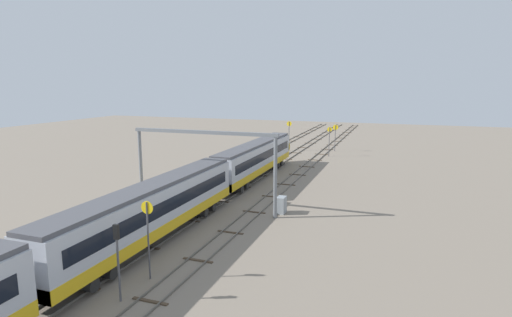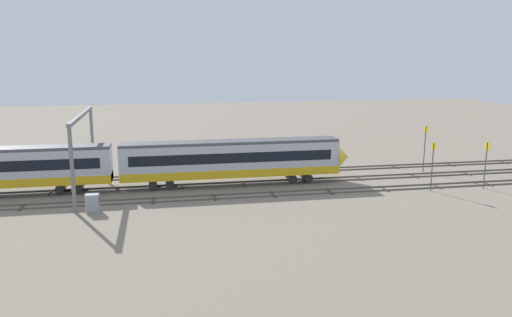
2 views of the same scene
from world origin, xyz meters
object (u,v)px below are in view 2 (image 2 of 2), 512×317
(speed_sign_far_trackside, at_px, (425,142))
(relay_cabinet, at_px, (92,203))
(speed_sign_near_foreground, at_px, (486,158))
(overhead_gantry, at_px, (82,134))
(speed_sign_distant_end, at_px, (433,160))

(speed_sign_far_trackside, relative_size, relay_cabinet, 3.38)
(speed_sign_near_foreground, xyz_separation_m, speed_sign_far_trackside, (-2.50, 8.51, 0.30))
(speed_sign_near_foreground, bearing_deg, relay_cabinet, -178.68)
(overhead_gantry, xyz_separation_m, relay_cabinet, (1.59, -7.75, -5.24))
(speed_sign_far_trackside, distance_m, speed_sign_distant_end, 9.17)
(speed_sign_near_foreground, xyz_separation_m, relay_cabinet, (-40.57, -0.93, -2.56))
(speed_sign_near_foreground, height_order, relay_cabinet, speed_sign_near_foreground)
(speed_sign_distant_end, bearing_deg, overhead_gantry, 169.46)
(speed_sign_far_trackside, xyz_separation_m, relay_cabinet, (-38.08, -9.45, -2.86))
(speed_sign_near_foreground, bearing_deg, speed_sign_distant_end, 178.96)
(speed_sign_distant_end, relative_size, relay_cabinet, 3.11)
(speed_sign_near_foreground, height_order, speed_sign_distant_end, speed_sign_distant_end)
(overhead_gantry, distance_m, speed_sign_far_trackside, 39.77)
(speed_sign_near_foreground, relative_size, speed_sign_distant_end, 0.97)
(overhead_gantry, relative_size, speed_sign_far_trackside, 2.74)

